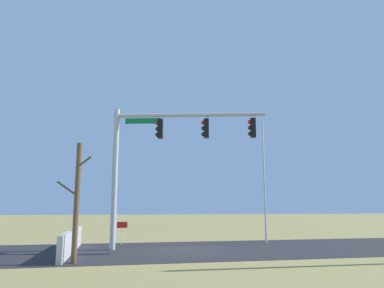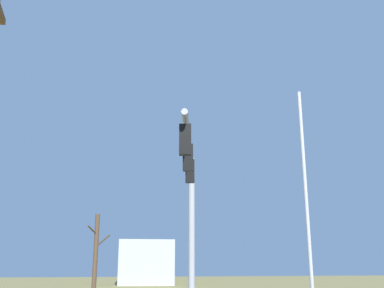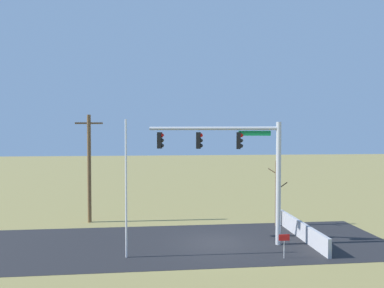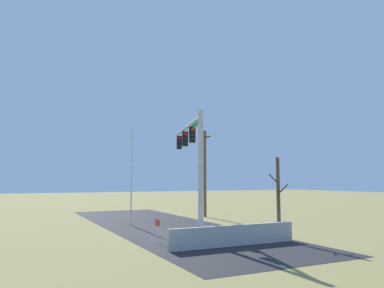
# 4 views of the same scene
# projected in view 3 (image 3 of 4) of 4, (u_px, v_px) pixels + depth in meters

# --- Properties ---
(ground_plane) EXTENTS (160.00, 160.00, 0.00)m
(ground_plane) POSITION_uv_depth(u_px,v_px,m) (215.00, 242.00, 20.92)
(ground_plane) COLOR olive
(road_surface) EXTENTS (28.00, 8.00, 0.01)m
(road_surface) POSITION_uv_depth(u_px,v_px,m) (146.00, 245.00, 20.49)
(road_surface) COLOR #232326
(road_surface) RESTS_ON ground_plane
(sidewalk_corner) EXTENTS (6.00, 6.00, 0.01)m
(sidewalk_corner) POSITION_uv_depth(u_px,v_px,m) (295.00, 244.00, 20.64)
(sidewalk_corner) COLOR #B7B5AD
(sidewalk_corner) RESTS_ON ground_plane
(retaining_fence) EXTENTS (0.20, 7.01, 1.01)m
(retaining_fence) POSITION_uv_depth(u_px,v_px,m) (301.00, 230.00, 21.64)
(retaining_fence) COLOR #A8A8AD
(retaining_fence) RESTS_ON ground_plane
(signal_mast) EXTENTS (7.38, 2.11, 6.93)m
(signal_mast) POSITION_uv_depth(u_px,v_px,m) (239.00, 157.00, 20.71)
(signal_mast) COLOR #B2B5BA
(signal_mast) RESTS_ON ground_plane
(flagpole) EXTENTS (0.10, 0.10, 7.02)m
(flagpole) POSITION_uv_depth(u_px,v_px,m) (126.00, 189.00, 18.30)
(flagpole) COLOR silver
(flagpole) RESTS_ON ground_plane
(utility_pole) EXTENTS (1.90, 0.26, 7.60)m
(utility_pole) POSITION_uv_depth(u_px,v_px,m) (89.00, 166.00, 25.54)
(utility_pole) COLOR brown
(utility_pole) RESTS_ON ground_plane
(bare_tree) EXTENTS (1.27, 1.02, 4.44)m
(bare_tree) POSITION_uv_depth(u_px,v_px,m) (277.00, 192.00, 24.63)
(bare_tree) COLOR brown
(bare_tree) RESTS_ON ground_plane
(open_sign) EXTENTS (0.56, 0.04, 1.22)m
(open_sign) POSITION_uv_depth(u_px,v_px,m) (284.00, 241.00, 18.25)
(open_sign) COLOR silver
(open_sign) RESTS_ON ground_plane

